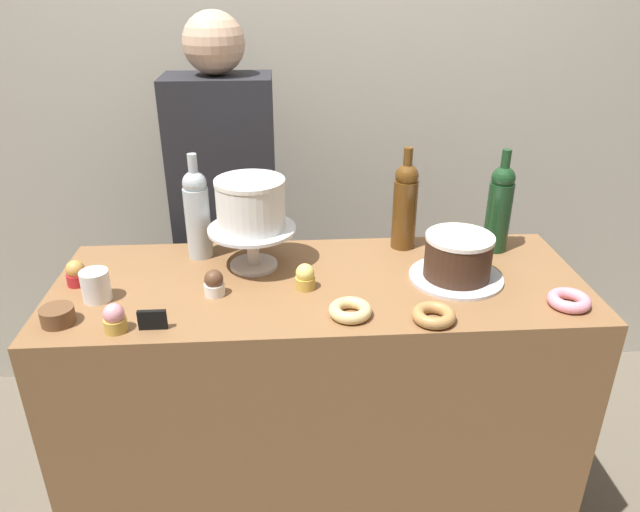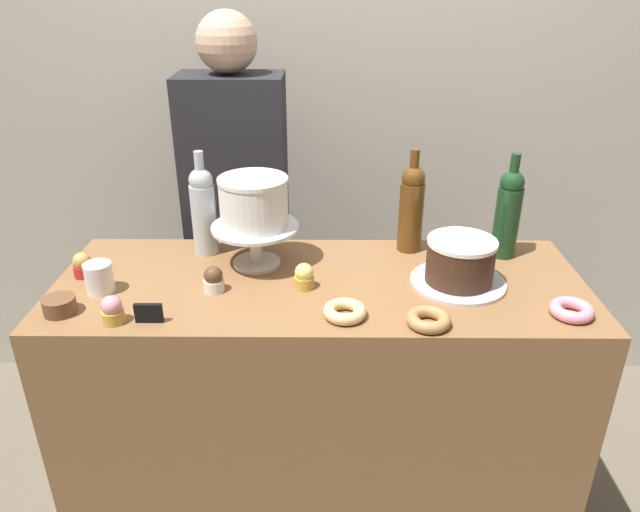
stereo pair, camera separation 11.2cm
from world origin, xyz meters
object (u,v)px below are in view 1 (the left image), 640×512
at_px(donut_glazed, 350,310).
at_px(donut_pink, 569,300).
at_px(cupcake_strawberry, 115,318).
at_px(price_sign_chalkboard, 152,320).
at_px(wine_bottle_clear, 197,212).
at_px(cupcake_lemon, 305,277).
at_px(donut_maple, 434,315).
at_px(coffee_cup_ceramic, 96,286).
at_px(cupcake_caramel, 76,273).
at_px(cookie_stack, 58,316).
at_px(cupcake_chocolate, 214,283).
at_px(barista_figure, 228,233).
at_px(wine_bottle_green, 499,207).
at_px(chocolate_round_cake, 458,256).
at_px(cake_stand_pedestal, 253,240).
at_px(wine_bottle_amber, 405,204).
at_px(white_layer_cake, 251,204).

distance_m(donut_glazed, donut_pink, 0.58).
bearing_deg(cupcake_strawberry, donut_glazed, 3.03).
bearing_deg(price_sign_chalkboard, wine_bottle_clear, 80.31).
xyz_separation_m(cupcake_lemon, donut_maple, (0.32, -0.19, -0.02)).
relative_size(donut_glazed, coffee_cup_ceramic, 1.32).
height_order(cupcake_caramel, cookie_stack, cupcake_caramel).
bearing_deg(cupcake_chocolate, barista_figure, 91.19).
relative_size(cupcake_strawberry, donut_maple, 0.66).
xyz_separation_m(donut_pink, price_sign_chalkboard, (-1.08, -0.04, 0.01)).
xyz_separation_m(wine_bottle_green, coffee_cup_ceramic, (-1.17, -0.24, -0.10)).
bearing_deg(donut_maple, cookie_stack, 176.89).
height_order(wine_bottle_green, donut_pink, wine_bottle_green).
bearing_deg(chocolate_round_cake, barista_figure, 142.81).
xyz_separation_m(donut_pink, cookie_stack, (-1.32, 0.00, 0.01)).
distance_m(donut_pink, barista_figure, 1.18).
height_order(cupcake_chocolate, barista_figure, barista_figure).
bearing_deg(cupcake_caramel, cupcake_lemon, -5.74).
bearing_deg(cupcake_chocolate, donut_maple, -16.88).
height_order(cake_stand_pedestal, cupcake_lemon, cake_stand_pedestal).
height_order(cupcake_lemon, coffee_cup_ceramic, coffee_cup_ceramic).
bearing_deg(donut_glazed, cupcake_caramel, 163.74).
xyz_separation_m(cake_stand_pedestal, cupcake_caramel, (-0.49, -0.08, -0.05)).
bearing_deg(cake_stand_pedestal, coffee_cup_ceramic, -157.71).
relative_size(donut_maple, barista_figure, 0.07).
relative_size(wine_bottle_amber, donut_glazed, 2.91).
height_order(price_sign_chalkboard, coffee_cup_ceramic, coffee_cup_ceramic).
bearing_deg(white_layer_cake, donut_maple, -35.83).
xyz_separation_m(cupcake_lemon, coffee_cup_ceramic, (-0.56, -0.03, 0.01)).
xyz_separation_m(white_layer_cake, cupcake_chocolate, (-0.10, -0.16, -0.17)).
bearing_deg(cupcake_strawberry, cake_stand_pedestal, 45.12).
relative_size(cupcake_lemon, barista_figure, 0.05).
distance_m(cake_stand_pedestal, donut_pink, 0.89).
height_order(chocolate_round_cake, donut_pink, chocolate_round_cake).
relative_size(cupcake_chocolate, barista_figure, 0.05).
height_order(wine_bottle_amber, cupcake_strawberry, wine_bottle_amber).
bearing_deg(cake_stand_pedestal, wine_bottle_clear, 152.17).
distance_m(cupcake_strawberry, cookie_stack, 0.16).
height_order(cupcake_chocolate, cupcake_caramel, same).
distance_m(cupcake_caramel, barista_figure, 0.63).
height_order(donut_maple, donut_glazed, same).
relative_size(wine_bottle_green, wine_bottle_clear, 1.00).
height_order(wine_bottle_amber, coffee_cup_ceramic, wine_bottle_amber).
distance_m(wine_bottle_clear, cupcake_strawberry, 0.46).
bearing_deg(donut_glazed, cupcake_chocolate, 159.48).
bearing_deg(cookie_stack, wine_bottle_clear, 49.90).
relative_size(donut_pink, cookie_stack, 1.33).
bearing_deg(cookie_stack, cupcake_strawberry, -16.17).
xyz_separation_m(wine_bottle_green, cupcake_caramel, (-1.25, -0.15, -0.11)).
bearing_deg(donut_glazed, coffee_cup_ceramic, 169.18).
bearing_deg(coffee_cup_ceramic, chocolate_round_cake, 3.07).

